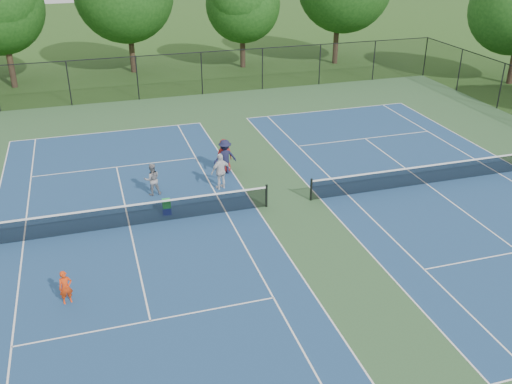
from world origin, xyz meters
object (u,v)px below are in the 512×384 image
object	(u,v)px
child_player	(66,287)
bystander_a	(221,171)
bystander_b	(225,157)
instructor	(152,179)
bystander_c	(224,156)
ball_hopper	(166,203)
ball_crate	(167,211)

from	to	relation	value
child_player	bystander_a	bearing A→B (deg)	31.63
child_player	bystander_a	xyz separation A→B (m)	(6.98, 7.04, 0.27)
bystander_a	child_player	bearing A→B (deg)	29.16
child_player	bystander_b	world-z (taller)	bystander_b
bystander_a	bystander_b	world-z (taller)	bystander_b
instructor	bystander_c	world-z (taller)	bystander_c
bystander_b	bystander_a	bearing A→B (deg)	67.31
ball_hopper	child_player	bearing A→B (deg)	-128.30
bystander_a	bystander_c	size ratio (longest dim) A/B	1.03
child_player	ball_hopper	size ratio (longest dim) A/B	3.26
instructor	bystander_b	world-z (taller)	bystander_b
ball_hopper	bystander_c	bearing A→B (deg)	46.44
instructor	bystander_c	distance (m)	4.10
instructor	bystander_c	size ratio (longest dim) A/B	0.90
bystander_b	ball_crate	size ratio (longest dim) A/B	4.80
instructor	bystander_a	bearing A→B (deg)	171.93
ball_crate	ball_hopper	bearing A→B (deg)	0.00
bystander_a	ball_crate	distance (m)	3.44
bystander_a	bystander_c	world-z (taller)	bystander_a
ball_crate	instructor	bearing A→B (deg)	98.18
bystander_b	bystander_c	distance (m)	0.22
bystander_a	ball_hopper	xyz separation A→B (m)	(-2.85, -1.80, -0.37)
bystander_a	bystander_c	bearing A→B (deg)	-124.90
child_player	bystander_b	xyz separation A→B (m)	(7.60, 8.68, 0.27)
bystander_c	ball_hopper	bearing A→B (deg)	40.38
ball_crate	ball_hopper	world-z (taller)	ball_hopper
instructor	bystander_a	size ratio (longest dim) A/B	0.87
child_player	ball_crate	size ratio (longest dim) A/B	3.29
ball_crate	bystander_b	bearing A→B (deg)	44.82
child_player	instructor	xyz separation A→B (m)	(3.84, 7.32, 0.16)
bystander_b	ball_crate	distance (m)	4.94
instructor	bystander_a	distance (m)	3.16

